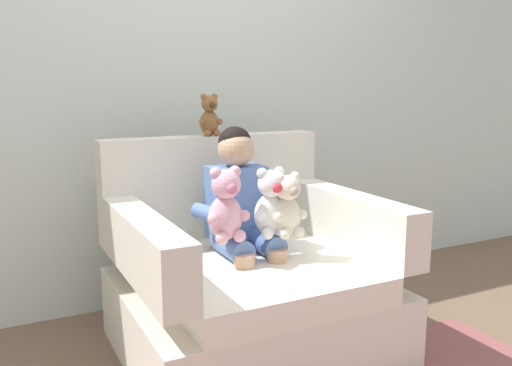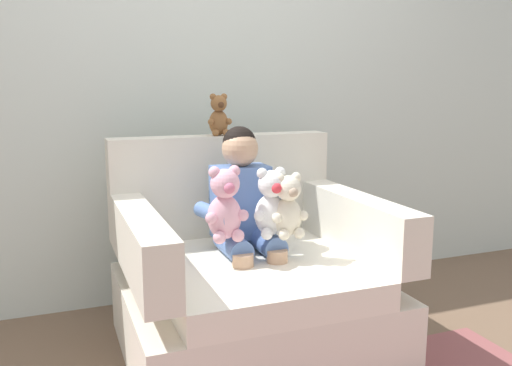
% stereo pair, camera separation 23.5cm
% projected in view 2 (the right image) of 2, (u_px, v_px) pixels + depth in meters
% --- Properties ---
extents(ground_plane, '(8.00, 8.00, 0.00)m').
position_uv_depth(ground_plane, '(252.00, 350.00, 2.54)').
color(ground_plane, brown).
extents(back_wall, '(6.00, 0.10, 2.60)m').
position_uv_depth(back_wall, '(200.00, 70.00, 3.06)').
color(back_wall, silver).
rests_on(back_wall, ground).
extents(armchair, '(1.15, 1.03, 0.96)m').
position_uv_depth(armchair, '(249.00, 283.00, 2.52)').
color(armchair, silver).
rests_on(armchair, ground).
extents(seated_child, '(0.45, 0.39, 0.82)m').
position_uv_depth(seated_child, '(245.00, 207.00, 2.51)').
color(seated_child, '#597AB7').
rests_on(seated_child, armchair).
extents(plush_white, '(0.18, 0.15, 0.31)m').
position_uv_depth(plush_white, '(271.00, 204.00, 2.38)').
color(plush_white, white).
rests_on(plush_white, armchair).
extents(plush_cream, '(0.17, 0.14, 0.29)m').
position_uv_depth(plush_cream, '(288.00, 207.00, 2.37)').
color(plush_cream, silver).
rests_on(plush_cream, armchair).
extents(plush_pink, '(0.19, 0.16, 0.32)m').
position_uv_depth(plush_pink, '(225.00, 206.00, 2.32)').
color(plush_pink, '#EAA8BC').
rests_on(plush_pink, armchair).
extents(plush_brown_on_backrest, '(0.13, 0.10, 0.21)m').
position_uv_depth(plush_brown_on_backrest, '(219.00, 116.00, 2.74)').
color(plush_brown_on_backrest, brown).
rests_on(plush_brown_on_backrest, armchair).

